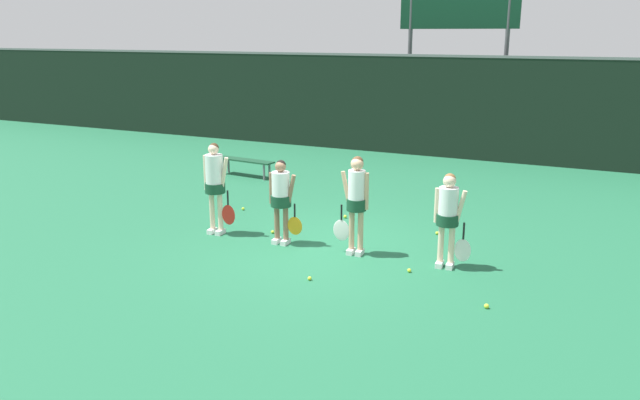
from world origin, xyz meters
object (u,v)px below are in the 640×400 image
(player_3, at_px, (448,213))
(tennis_ball_6, at_px, (310,278))
(tennis_ball_4, at_px, (345,217))
(tennis_ball_5, at_px, (273,232))
(scoreboard, at_px, (458,21))
(player_0, at_px, (215,180))
(player_2, at_px, (356,197))
(player_1, at_px, (281,195))
(tennis_ball_0, at_px, (437,233))
(tennis_ball_2, at_px, (487,306))
(tennis_ball_1, at_px, (243,209))
(tennis_ball_3, at_px, (409,270))
(bench_courtside, at_px, (246,162))

(player_3, height_order, tennis_ball_6, player_3)
(tennis_ball_4, distance_m, tennis_ball_5, 1.83)
(scoreboard, height_order, player_0, scoreboard)
(player_3, bearing_deg, player_2, 178.17)
(scoreboard, xyz_separation_m, tennis_ball_5, (-0.96, -10.58, -4.19))
(player_1, height_order, tennis_ball_0, player_1)
(player_1, height_order, tennis_ball_6, player_1)
(player_1, relative_size, tennis_ball_2, 22.31)
(tennis_ball_0, bearing_deg, tennis_ball_4, 172.74)
(player_0, bearing_deg, player_2, -0.56)
(tennis_ball_2, bearing_deg, player_1, 162.71)
(tennis_ball_1, xyz_separation_m, tennis_ball_4, (2.32, 0.41, 0.00))
(scoreboard, distance_m, tennis_ball_6, 13.15)
(tennis_ball_0, relative_size, tennis_ball_5, 1.01)
(tennis_ball_0, bearing_deg, tennis_ball_3, -87.06)
(tennis_ball_3, bearing_deg, tennis_ball_1, 155.96)
(tennis_ball_4, bearing_deg, player_1, -101.96)
(scoreboard, relative_size, bench_courtside, 3.05)
(tennis_ball_1, xyz_separation_m, tennis_ball_2, (5.96, -2.89, 0.00))
(bench_courtside, distance_m, tennis_ball_5, 5.24)
(player_0, distance_m, player_3, 4.57)
(tennis_ball_3, bearing_deg, scoreboard, 100.54)
(scoreboard, height_order, tennis_ball_5, scoreboard)
(tennis_ball_3, bearing_deg, player_2, 158.52)
(scoreboard, xyz_separation_m, tennis_ball_6, (0.78, -12.44, -4.19))
(player_2, height_order, tennis_ball_5, player_2)
(player_3, distance_m, tennis_ball_2, 1.92)
(tennis_ball_1, height_order, tennis_ball_5, same)
(scoreboard, bearing_deg, tennis_ball_1, -104.29)
(player_2, distance_m, tennis_ball_3, 1.61)
(tennis_ball_4, bearing_deg, tennis_ball_6, -76.08)
(bench_courtside, height_order, tennis_ball_5, bench_courtside)
(scoreboard, xyz_separation_m, player_2, (0.97, -10.96, -3.16))
(player_3, bearing_deg, player_0, 177.98)
(scoreboard, distance_m, tennis_ball_0, 10.35)
(tennis_ball_6, bearing_deg, scoreboard, 93.59)
(tennis_ball_3, bearing_deg, tennis_ball_2, -31.24)
(player_1, bearing_deg, player_3, -0.83)
(player_0, relative_size, tennis_ball_6, 27.76)
(tennis_ball_0, distance_m, tennis_ball_6, 3.41)
(tennis_ball_1, bearing_deg, player_2, -24.89)
(player_3, xyz_separation_m, tennis_ball_0, (-0.59, 1.65, -0.93))
(tennis_ball_1, distance_m, tennis_ball_2, 6.62)
(tennis_ball_1, distance_m, tennis_ball_5, 1.86)
(bench_courtside, distance_m, tennis_ball_6, 7.77)
(player_2, bearing_deg, tennis_ball_6, -101.49)
(scoreboard, bearing_deg, player_2, -84.95)
(tennis_ball_1, relative_size, tennis_ball_3, 1.00)
(bench_courtside, relative_size, tennis_ball_1, 26.72)
(player_0, distance_m, tennis_ball_1, 2.00)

